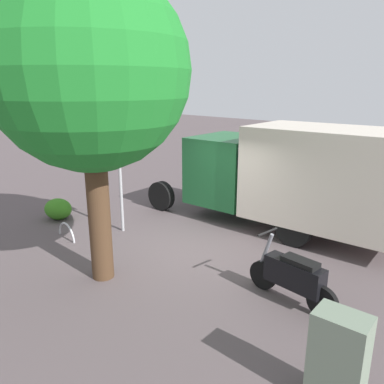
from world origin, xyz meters
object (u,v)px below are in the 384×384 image
Objects in this scene: utility_cabinet at (338,361)px; street_tree at (89,72)px; box_truck_near at (292,173)px; motorcycle at (293,276)px; bike_rack_hoop at (67,238)px; stop_sign at (119,152)px.

street_tree is at bearing 1.19° from utility_cabinet.
street_tree is 5.86m from utility_cabinet.
box_truck_near is at bearing -105.75° from street_tree.
box_truck_near reaches higher than motorcycle.
bike_rack_hoop is at bearing -3.26° from utility_cabinet.
street_tree reaches higher than motorcycle.
stop_sign reaches higher than bike_rack_hoop.
utility_cabinet is (-1.50, 1.67, 0.10)m from motorcycle.
street_tree is at bearing 33.60° from motorcycle.
stop_sign reaches higher than box_truck_near.
utility_cabinet is 7.20m from bike_rack_hoop.
street_tree reaches higher than stop_sign.
motorcycle is at bearing -151.68° from street_tree.
stop_sign is 3.14m from street_tree.
bike_rack_hoop is (2.38, -0.51, -4.01)m from street_tree.
box_truck_near reaches higher than bike_rack_hoop.
bike_rack_hoop is at bearing -12.04° from street_tree.
box_truck_near is 2.28× the size of stop_sign.
motorcycle is 2.25m from utility_cabinet.
utility_cabinet is (-4.79, -0.10, -3.39)m from street_tree.
street_tree is 4.72× the size of utility_cabinet.
box_truck_near is 6.05m from bike_rack_hoop.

